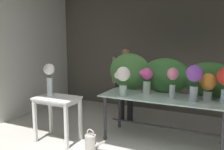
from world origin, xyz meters
name	(u,v)px	position (x,y,z in m)	size (l,w,h in m)	color
ground_plane	(142,135)	(0.00, 1.75, 0.00)	(7.69, 7.69, 0.00)	beige
wall_back	(166,53)	(0.00, 3.50, 1.41)	(5.79, 0.12, 2.82)	#5B564C
wall_left	(20,53)	(-2.90, 1.75, 1.41)	(0.12, 3.62, 2.82)	silver
display_table_glass	(163,104)	(0.40, 1.62, 0.68)	(2.05, 0.83, 0.80)	#B0D0C6
side_table_white	(57,104)	(-1.23, 0.91, 0.65)	(0.72, 0.48, 0.77)	white
florist	(126,76)	(-0.56, 2.35, 0.96)	(0.63, 0.24, 1.55)	#232328
foliage_backdrop	(166,75)	(0.37, 1.92, 1.11)	(2.23, 0.26, 0.68)	#477F3D
vase_violet_dahlias	(194,78)	(0.88, 1.50, 1.16)	(0.25, 0.24, 0.56)	silver
vase_rosy_hydrangea	(173,80)	(0.55, 1.55, 1.11)	(0.18, 0.18, 0.50)	silver
vase_sunset_snapdragons	(208,84)	(1.07, 1.68, 1.05)	(0.26, 0.24, 0.42)	silver
vase_ivory_freesia	(123,78)	(-0.23, 1.37, 1.10)	(0.27, 0.24, 0.49)	silver
vase_fuchsia_ranunculus	(147,79)	(0.08, 1.70, 1.06)	(0.24, 0.21, 0.45)	silver
vase_white_roses_tall	(49,77)	(-1.37, 0.91, 1.11)	(0.19, 0.19, 0.56)	silver
watering_can	(91,142)	(-0.55, 0.86, 0.13)	(0.35, 0.18, 0.34)	#B7B2A8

